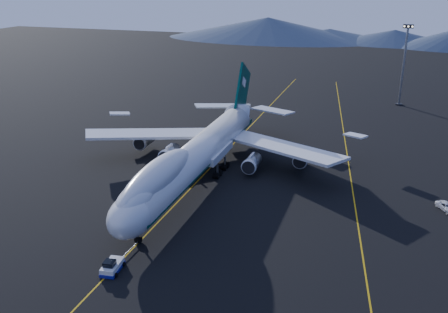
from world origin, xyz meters
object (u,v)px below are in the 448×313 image
(pushback_tug, at_px, (112,267))
(service_van, at_px, (448,207))
(boeing_747, at_px, (198,154))
(floodlight_mast, at_px, (403,65))

(pushback_tug, distance_m, service_van, 59.55)
(boeing_747, distance_m, floodlight_mast, 88.48)
(pushback_tug, relative_size, floodlight_mast, 0.18)
(boeing_747, relative_size, pushback_tug, 15.74)
(service_van, relative_size, floodlight_mast, 0.19)
(pushback_tug, distance_m, floodlight_mast, 120.97)
(boeing_747, height_order, floodlight_mast, floodlight_mast)
(pushback_tug, relative_size, service_van, 0.95)
(service_van, bearing_deg, floodlight_mast, 66.24)
(service_van, xyz_separation_m, floodlight_mast, (-8.26, 77.83, 12.18))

